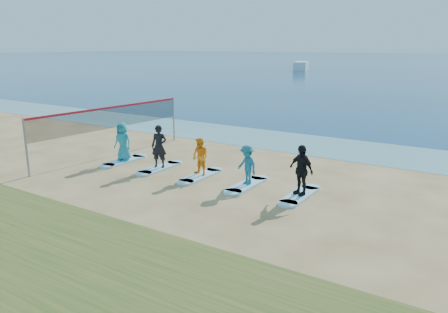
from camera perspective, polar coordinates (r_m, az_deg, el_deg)
The scene contains 14 objects.
ground at distance 15.84m, azimuth -2.62°, elevation -5.58°, with size 600.00×600.00×0.00m, color tan.
shallow_water at distance 24.80m, azimuth 11.63°, elevation 1.51°, with size 600.00×600.00×0.00m, color teal.
volleyball_net at distance 22.31m, azimuth -14.55°, elevation 4.89°, with size 0.63×9.07×2.50m.
boat_offshore_a at distance 98.45m, azimuth 10.03°, elevation 11.01°, with size 2.58×8.02×1.88m, color silver.
surfboard_0 at distance 21.32m, azimuth -12.93°, elevation -0.56°, with size 0.70×2.20×0.09m, color #A4E6FF.
student_0 at distance 21.10m, azimuth -13.08°, elevation 1.93°, with size 0.88×0.57×1.81m, color teal.
surfboard_1 at distance 19.80m, azimuth -8.37°, elevation -1.48°, with size 0.70×2.20×0.09m, color #A4E6FF.
student_1 at distance 19.56m, azimuth -8.47°, elevation 1.32°, with size 0.69×0.45×1.90m, color black.
surfboard_2 at distance 18.44m, azimuth -3.08°, elevation -2.54°, with size 0.70×2.20×0.09m, color #A4E6FF.
student_2 at distance 18.22m, azimuth -3.12°, elevation -0.03°, with size 0.77×0.60×1.58m, color orange.
surfboard_3 at distance 17.27m, azimuth 2.99°, elevation -3.72°, with size 0.70×2.20×0.09m, color #A4E6FF.
student_3 at distance 17.03m, azimuth 3.03°, elevation -1.08°, with size 1.01×0.58×1.56m, color #1A6682.
surfboard_4 at distance 16.32m, azimuth 9.88°, elevation -5.01°, with size 0.70×2.20×0.09m, color #A4E6FF.
student_4 at distance 16.03m, azimuth 10.03°, elevation -1.73°, with size 1.09×0.45×1.86m, color black.
Camera 1 is at (8.70, -12.09, 5.40)m, focal length 35.00 mm.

